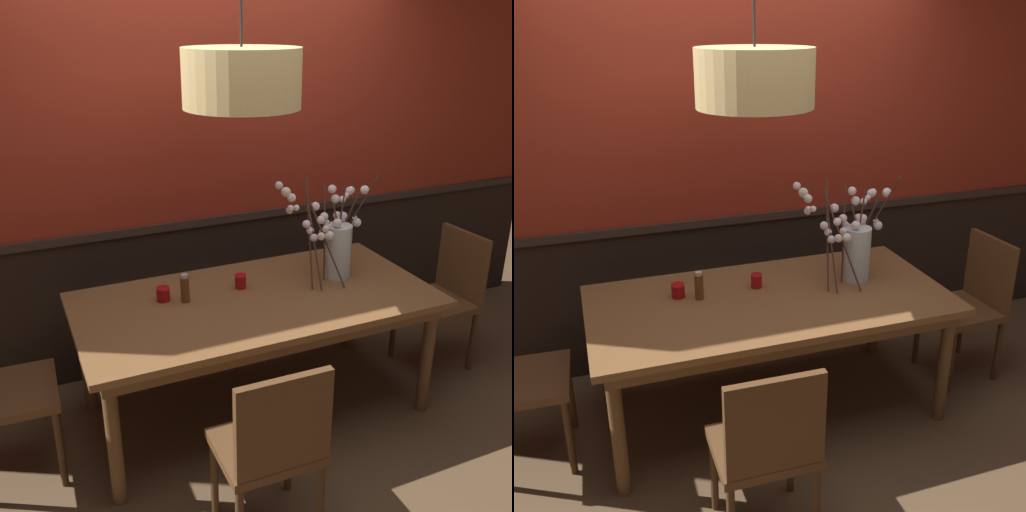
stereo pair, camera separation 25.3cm
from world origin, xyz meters
TOP-DOWN VIEW (x-y plane):
  - ground_plane at (0.00, 0.00)m, footprint 24.00×24.00m
  - back_wall at (0.00, 0.78)m, footprint 5.33×0.14m
  - dining_table at (0.00, 0.00)m, footprint 1.98×0.99m
  - chair_head_east_end at (1.36, -0.01)m, footprint 0.44×0.44m
  - chair_near_side_left at (-0.32, -0.89)m, footprint 0.45×0.39m
  - chair_far_side_left at (-0.28, 0.90)m, footprint 0.44×0.45m
  - vase_with_blossoms at (0.55, 0.09)m, footprint 0.62×0.40m
  - candle_holder_nearer_center at (-0.48, 0.17)m, footprint 0.08×0.08m
  - candle_holder_nearer_edge at (-0.03, 0.15)m, footprint 0.07×0.07m
  - condiment_bottle at (-0.37, 0.11)m, footprint 0.05×0.05m
  - pendant_lamp at (-0.08, -0.02)m, footprint 0.57×0.57m

SIDE VIEW (x-z plane):
  - ground_plane at x=0.00m, z-range 0.00..0.00m
  - chair_far_side_left at x=-0.28m, z-range 0.05..0.96m
  - chair_near_side_left at x=-0.32m, z-range 0.06..0.96m
  - chair_head_east_end at x=1.36m, z-range 0.06..0.97m
  - dining_table at x=0.00m, z-range 0.29..1.03m
  - candle_holder_nearer_center at x=-0.48m, z-range 0.74..0.82m
  - candle_holder_nearer_edge at x=-0.03m, z-range 0.74..0.82m
  - condiment_bottle at x=-0.37m, z-range 0.74..0.90m
  - vase_with_blossoms at x=0.55m, z-range 0.64..1.25m
  - back_wall at x=0.00m, z-range -0.01..2.92m
  - pendant_lamp at x=-0.08m, z-range 1.33..2.49m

